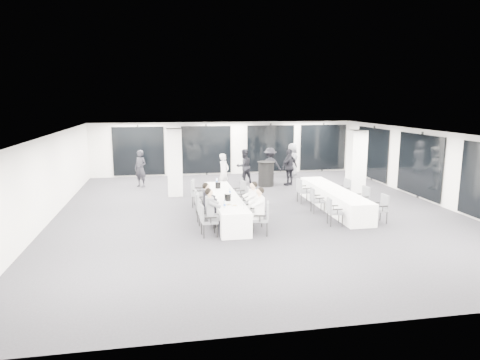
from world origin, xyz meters
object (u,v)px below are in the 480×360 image
Objects in this scene: chair_side_right_mid at (362,198)px; standing_guest_c at (270,163)px; chair_main_right_fourth at (245,197)px; chair_side_left_mid at (316,199)px; chair_side_right_near at (381,207)px; ice_bucket_far at (218,185)px; banquet_table_main at (225,206)px; chair_main_left_fourth at (199,200)px; chair_main_right_near at (263,216)px; chair_main_left_mid at (202,205)px; banquet_table_side at (333,199)px; chair_side_left_near at (333,210)px; chair_main_right_second at (256,208)px; standing_guest_b at (244,164)px; standing_guest_d at (289,165)px; standing_guest_h at (357,167)px; chair_main_right_mid at (250,201)px; standing_guest_e at (292,158)px; chair_main_left_near at (206,218)px; standing_guest_g at (140,166)px; chair_side_right_far at (344,189)px; cocktail_table at (266,174)px; chair_main_right_far at (240,191)px; chair_main_left_far at (197,191)px; chair_main_left_second at (204,211)px; ice_bucket_near at (228,197)px.

standing_guest_c reaches higher than chair_side_right_mid.
chair_side_left_mid reaches higher than chair_main_right_fourth.
chair_side_right_near is 5.74m from ice_bucket_far.
banquet_table_main is 5.65× the size of chair_side_left_mid.
chair_main_left_fourth is 3.11m from chair_main_right_near.
chair_side_right_mid is at bearing 102.61° from chair_main_left_mid.
chair_side_right_mid is at bearing -2.62° from chair_side_right_near.
chair_side_left_near reaches higher than banquet_table_side.
standing_guest_b is (0.91, 6.94, 0.37)m from chair_main_right_second.
standing_guest_d is 3.10m from standing_guest_h.
chair_main_right_second reaches higher than chair_main_left_mid.
chair_main_right_second is 0.53× the size of standing_guest_b.
banquet_table_main is 0.87m from chair_main_right_mid.
chair_side_left_mid is 7.15m from standing_guest_e.
chair_main_left_near is 8.12m from standing_guest_g.
standing_guest_g reaches higher than chair_side_right_far.
standing_guest_e reaches higher than chair_main_right_second.
chair_side_right_near is (2.27, -6.52, -0.05)m from cocktail_table.
chair_side_right_near reaches higher than chair_side_right_far.
chair_side_right_mid is 7.27m from standing_guest_e.
cocktail_table is 0.59× the size of standing_guest_d.
chair_main_left_mid is 0.84m from chair_main_left_fourth.
ice_bucket_far reaches higher than chair_side_right_far.
chair_main_left_fourth is at bearing 174.97° from chair_main_left_near.
chair_main_left_near is 1.85m from chair_main_right_second.
chair_main_right_mid is 1.08× the size of chair_main_right_far.
chair_main_right_second reaches higher than chair_main_right_fourth.
chair_main_right_far is (-0.01, 1.81, -0.04)m from chair_main_right_mid.
chair_side_right_near is 0.48× the size of standing_guest_c.
chair_side_right_mid is (4.08, -0.09, -0.03)m from chair_main_right_mid.
chair_main_right_mid reaches higher than chair_side_right_mid.
chair_main_right_far reaches higher than banquet_table_main.
cocktail_table reaches higher than chair_main_left_far.
standing_guest_c is (3.85, 7.70, 0.42)m from chair_main_left_near.
chair_side_right_mid is at bearing -66.41° from cocktail_table.
chair_main_left_second is 0.90× the size of chair_main_left_far.
ice_bucket_far is (-4.99, 2.82, 0.33)m from chair_side_right_near.
chair_main_right_mid is 1.15× the size of chair_main_right_fourth.
chair_side_right_far is at bearing 107.59° from chair_main_left_second.
chair_main_right_mid is 0.50× the size of standing_guest_e.
cocktail_table reaches higher than banquet_table_side.
ice_bucket_near reaches higher than chair_side_left_mid.
standing_guest_g is 0.90× the size of standing_guest_h.
chair_main_left_second is 7.35m from standing_guest_b.
chair_main_left_mid is 1.06× the size of chair_main_left_fourth.
chair_main_left_second is 4.11m from chair_side_left_near.
chair_main_right_second is at bearing 89.91° from standing_guest_h.
standing_guest_h is at bearing 112.54° from standing_guest_d.
standing_guest_h is (5.47, 2.43, 0.58)m from chair_main_right_fourth.
ice_bucket_near reaches higher than chair_main_right_far.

